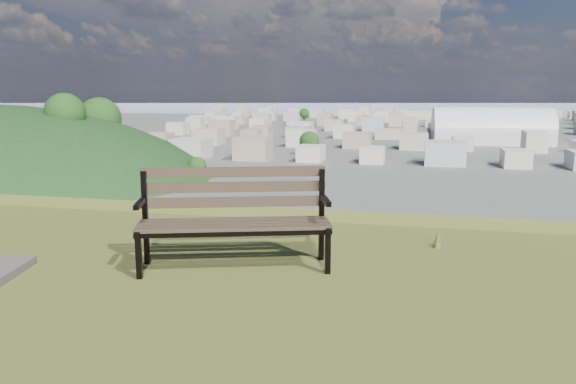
# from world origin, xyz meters

# --- Properties ---
(park_bench) EXTENTS (1.66, 0.96, 0.83)m
(park_bench) POSITION_xyz_m (0.69, 2.24, 25.47)
(park_bench) COLOR #453628
(park_bench) RESTS_ON hilltop_mesa
(arena) EXTENTS (56.07, 26.81, 23.05)m
(arena) POSITION_xyz_m (36.84, 283.36, 5.43)
(arena) COLOR silver
(arena) RESTS_ON ground
(city_blocks) EXTENTS (395.00, 361.00, 7.00)m
(city_blocks) POSITION_xyz_m (0.00, 394.44, 3.50)
(city_blocks) COLOR beige
(city_blocks) RESTS_ON ground
(city_trees) EXTENTS (406.52, 387.20, 9.98)m
(city_trees) POSITION_xyz_m (-26.39, 319.00, 4.83)
(city_trees) COLOR #302318
(city_trees) RESTS_ON ground
(bay_water) EXTENTS (2400.00, 700.00, 0.12)m
(bay_water) POSITION_xyz_m (0.00, 900.00, 0.00)
(bay_water) COLOR #828FA6
(bay_water) RESTS_ON ground
(far_hills) EXTENTS (2050.00, 340.00, 60.00)m
(far_hills) POSITION_xyz_m (-60.92, 1402.93, 25.47)
(far_hills) COLOR #99A4BD
(far_hills) RESTS_ON ground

